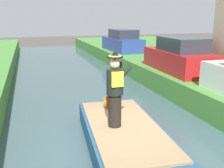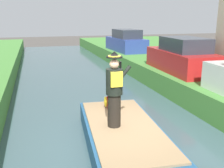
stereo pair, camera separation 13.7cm
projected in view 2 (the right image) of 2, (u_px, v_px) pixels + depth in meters
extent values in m
plane|color=#4C4742|center=(124.00, 152.00, 6.62)|extent=(80.00, 80.00, 0.00)
cube|color=#3D565B|center=(124.00, 150.00, 6.61)|extent=(6.08, 48.00, 0.10)
cube|color=#23517A|center=(123.00, 137.00, 6.57)|extent=(2.17, 4.34, 0.56)
cube|color=#997A56|center=(123.00, 126.00, 6.50)|extent=(1.99, 4.00, 0.05)
cylinder|color=black|center=(114.00, 110.00, 6.34)|extent=(0.32, 0.32, 0.82)
cylinder|color=black|center=(114.00, 82.00, 6.16)|extent=(0.40, 0.40, 0.62)
cube|color=gold|center=(117.00, 79.00, 5.96)|extent=(0.28, 0.06, 0.36)
sphere|color=#DBA884|center=(114.00, 64.00, 6.05)|extent=(0.23, 0.23, 0.23)
cylinder|color=black|center=(114.00, 57.00, 6.01)|extent=(0.38, 0.38, 0.03)
cone|color=black|center=(114.00, 54.00, 5.99)|extent=(0.26, 0.26, 0.12)
cylinder|color=gold|center=(114.00, 56.00, 6.01)|extent=(0.29, 0.29, 0.02)
cylinder|color=black|center=(124.00, 74.00, 6.14)|extent=(0.38, 0.09, 0.43)
cube|color=black|center=(120.00, 65.00, 6.04)|extent=(0.03, 0.08, 0.15)
ellipsoid|color=red|center=(110.00, 101.00, 7.68)|extent=(0.26, 0.32, 0.40)
sphere|color=red|center=(111.00, 93.00, 7.57)|extent=(0.20, 0.20, 0.20)
cone|color=yellow|center=(112.00, 94.00, 7.48)|extent=(0.09, 0.09, 0.09)
ellipsoid|color=yellow|center=(106.00, 102.00, 7.64)|extent=(0.08, 0.20, 0.32)
ellipsoid|color=yellow|center=(115.00, 101.00, 7.72)|extent=(0.08, 0.20, 0.32)
cube|color=red|center=(181.00, 61.00, 11.63)|extent=(1.85, 4.06, 0.90)
cube|color=#2D333D|center=(185.00, 44.00, 11.26)|extent=(1.53, 2.25, 0.60)
cube|color=#2D4293|center=(126.00, 44.00, 18.51)|extent=(1.87, 4.07, 0.90)
cube|color=#2D333D|center=(127.00, 34.00, 18.13)|extent=(1.54, 2.26, 0.60)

